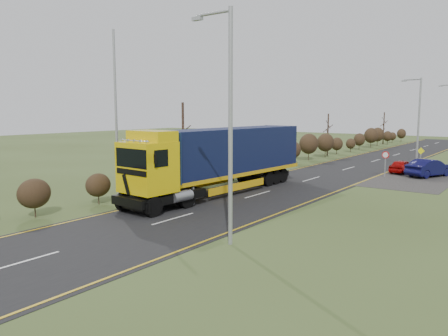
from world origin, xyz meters
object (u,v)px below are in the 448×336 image
car_red_hatchback (402,166)px  streetlight_near (228,117)px  speed_sign (385,159)px  car_blue_sedan (429,168)px  lorry (220,156)px

car_red_hatchback → streetlight_near: 26.05m
car_red_hatchback → speed_sign: 3.47m
car_red_hatchback → car_blue_sedan: bearing=163.9°
car_blue_sedan → streetlight_near: bearing=107.0°
streetlight_near → speed_sign: 22.62m
lorry → car_blue_sedan: lorry is taller
streetlight_near → speed_sign: bearing=90.8°
car_red_hatchback → speed_sign: (-0.46, -3.32, 0.90)m
car_red_hatchback → streetlight_near: size_ratio=0.36×
lorry → car_red_hatchback: lorry is taller
car_red_hatchback → streetlight_near: bearing=93.3°
car_blue_sedan → lorry: bearing=82.8°
lorry → car_blue_sedan: (9.45, 16.27, -1.77)m
car_blue_sedan → streetlight_near: size_ratio=0.47×
car_red_hatchback → car_blue_sedan: 2.58m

